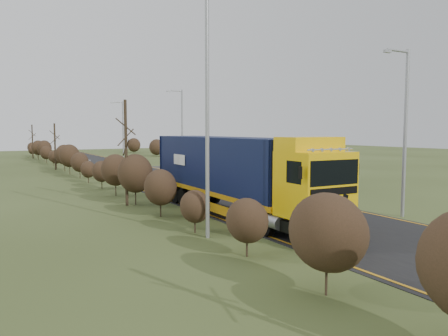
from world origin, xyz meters
name	(u,v)px	position (x,y,z in m)	size (l,w,h in m)	color
ground	(260,206)	(0.00, 0.00, 0.00)	(160.00, 160.00, 0.00)	#36421C
road	(186,186)	(0.00, 10.00, 0.01)	(8.00, 120.00, 0.02)	black
layby	(203,172)	(6.50, 20.00, 0.01)	(6.00, 18.00, 0.02)	#322F2D
lane_markings	(188,187)	(0.00, 9.69, 0.03)	(7.52, 116.00, 0.01)	orange
hedgerow	(116,172)	(-6.00, 7.89, 1.62)	(2.24, 102.04, 6.05)	#2E2114
lorry	(235,171)	(-2.70, -1.72, 2.31)	(2.85, 14.65, 4.08)	black
car_red_hatchback	(228,171)	(5.50, 13.05, 0.74)	(1.74, 4.33, 1.47)	#8E0E07
car_blue_sedan	(198,163)	(6.69, 21.72, 0.75)	(1.59, 4.55, 1.50)	#0A1137
streetlight_near	(404,126)	(4.50, -5.97, 4.53)	(1.77, 0.18, 8.26)	gray
streetlight_mid	(181,126)	(5.69, 23.71, 4.79)	(1.86, 0.18, 8.72)	gray
streetlight_far	(122,128)	(4.50, 41.92, 4.63)	(1.80, 0.18, 8.43)	gray
left_pole	(207,112)	(-5.93, -4.99, 5.03)	(0.16, 0.16, 10.06)	gray
speed_sign	(230,161)	(5.19, 12.28, 1.64)	(0.65, 0.10, 2.35)	gray
warning_board	(162,160)	(4.20, 25.78, 0.96)	(0.62, 0.11, 1.62)	gray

